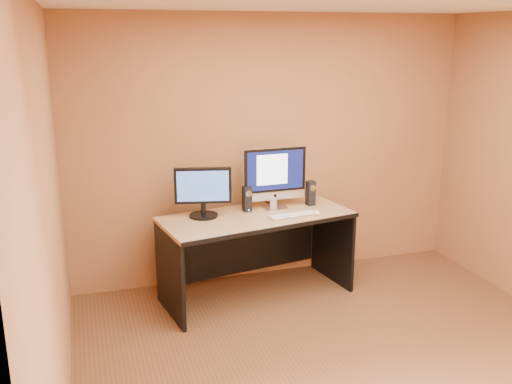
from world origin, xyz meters
The scene contains 11 objects.
floor centered at (0.00, 0.00, 0.00)m, with size 4.00×4.00×0.00m, color brown.
walls centered at (0.00, 0.00, 1.30)m, with size 4.00×4.00×2.60m, color #A36942, non-canonical shape.
desk centered at (-0.31, 1.48, 0.40)m, with size 1.73×0.76×0.80m, color tan, non-canonical shape.
imac centered at (-0.08, 1.64, 1.10)m, with size 0.62×0.23×0.60m, color silver, non-canonical shape.
second_monitor centered at (-0.79, 1.59, 1.03)m, with size 0.52×0.26×0.45m, color black, non-canonical shape.
speaker_left centered at (-0.36, 1.63, 0.92)m, with size 0.07×0.08×0.24m, color black, non-canonical shape.
speaker_right centered at (0.28, 1.64, 0.92)m, with size 0.07×0.08×0.24m, color black, non-canonical shape.
keyboard centered at (-0.01, 1.36, 0.81)m, with size 0.47×0.13×0.02m, color silver.
mouse centered at (0.21, 1.34, 0.82)m, with size 0.06×0.11×0.04m, color white.
cable_a centered at (-0.04, 1.77, 0.81)m, with size 0.01×0.01×0.24m, color black.
cable_b centered at (-0.09, 1.81, 0.81)m, with size 0.01×0.01×0.19m, color black.
Camera 1 is at (-1.81, -3.24, 2.39)m, focal length 40.00 mm.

